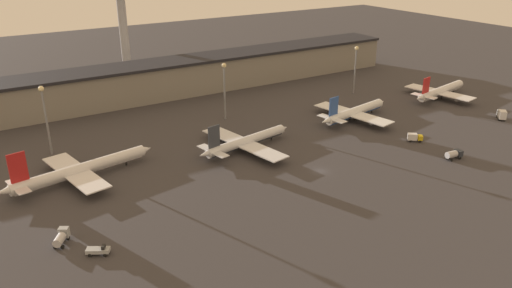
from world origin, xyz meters
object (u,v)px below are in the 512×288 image
Objects in this scene: service_vehicle_3 at (454,154)px; control_tower at (123,20)px; airplane_1 at (80,170)px; airplane_4 at (441,91)px; service_vehicle_0 at (415,137)px; service_vehicle_1 at (502,114)px; airplane_3 at (354,112)px; airplane_2 at (245,142)px; service_vehicle_5 at (98,250)px; service_vehicle_2 at (61,237)px.

control_tower reaches higher than service_vehicle_3.
airplane_4 is at bearing -11.24° from airplane_1.
service_vehicle_0 is at bearing -159.71° from airplane_4.
control_tower reaches higher than service_vehicle_1.
service_vehicle_3 is (1.51, -45.87, -1.41)m from airplane_3.
airplane_1 is at bearing -114.78° from control_tower.
airplane_4 is 58.40m from service_vehicle_0.
airplane_1 is at bearing 162.65° from airplane_2.
airplane_2 is 7.09× the size of service_vehicle_5.
airplane_1 is 9.03× the size of service_vehicle_0.
service_vehicle_5 is (-113.19, 8.09, -0.57)m from service_vehicle_3.
service_vehicle_3 is (53.42, -42.80, -1.18)m from airplane_2.
control_tower is (-52.34, 118.35, 24.75)m from airplane_3.
airplane_3 is at bearing -66.14° from control_tower.
service_vehicle_2 is 0.12× the size of control_tower.
service_vehicle_3 is (-0.95, -17.23, 0.06)m from service_vehicle_0.
service_vehicle_2 reaches higher than service_vehicle_5.
airplane_2 is 1.00× the size of airplane_3.
service_vehicle_3 is 0.13× the size of control_tower.
service_vehicle_3 is at bearing -49.12° from airplane_2.
service_vehicle_5 is at bearing -113.83° from service_vehicle_2.
service_vehicle_1 is (101.94, -27.70, -0.79)m from airplane_2.
airplane_1 is 1.21× the size of airplane_3.
control_tower reaches higher than airplane_4.
airplane_4 is (52.65, 1.17, 0.07)m from airplane_3.
control_tower is (59.34, 156.12, 26.73)m from service_vehicle_5.
service_vehicle_1 is 182.70m from control_tower.
airplane_1 reaches higher than airplane_2.
control_tower reaches higher than airplane_2.
airplane_1 is 7.64× the size of service_vehicle_1.
service_vehicle_3 reaches higher than service_vehicle_5.
airplane_3 is 7.10× the size of service_vehicle_5.
airplane_2 is 70.73m from service_vehicle_2.
airplane_4 is at bearing 67.74° from service_vehicle_0.
service_vehicle_0 is 0.89× the size of service_vehicle_2.
airplane_4 is 32.07m from service_vehicle_1.
service_vehicle_2 is at bearing -176.71° from airplane_3.
airplane_1 is at bearing 124.00° from service_vehicle_1.
service_vehicle_5 is (-111.67, -37.77, -1.98)m from airplane_3.
service_vehicle_5 is 0.12× the size of control_tower.
service_vehicle_2 is 120.54m from service_vehicle_3.
airplane_2 is 0.82× the size of control_tower.
control_tower reaches higher than service_vehicle_2.
airplane_3 is (105.39, -3.44, -0.01)m from airplane_1.
airplane_1 is 1.17× the size of airplane_4.
control_tower reaches higher than service_vehicle_0.
service_vehicle_3 is at bearing -56.12° from service_vehicle_0.
airplane_2 is (53.49, -6.50, -0.24)m from airplane_1.
airplane_2 is 60.09m from service_vehicle_0.
airplane_4 is 0.84× the size of control_tower.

